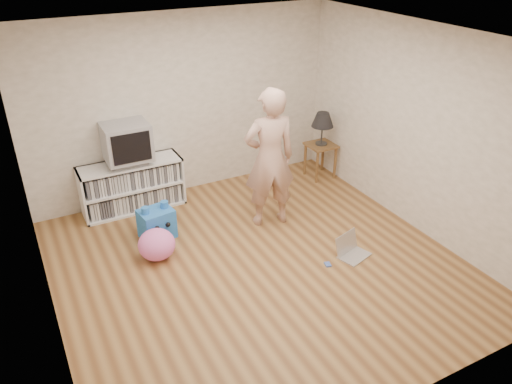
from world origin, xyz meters
The scene contains 13 objects.
ground centered at (0.00, 0.00, 0.00)m, with size 4.50×4.50×0.00m, color brown.
walls centered at (0.00, 0.00, 1.30)m, with size 4.52×4.52×2.60m.
ceiling centered at (0.00, 0.00, 2.60)m, with size 4.50×4.50×0.01m, color white.
media_unit centered at (-0.91, 2.04, 0.35)m, with size 1.40×0.45×0.70m.
dvd_deck centered at (-0.91, 2.02, 0.73)m, with size 0.45×0.35×0.07m, color gray.
crt_tv centered at (-0.91, 2.02, 1.02)m, with size 0.60×0.53×0.50m.
side_table centered at (1.99, 1.65, 0.42)m, with size 0.42×0.42×0.55m.
table_lamp centered at (1.99, 1.65, 0.94)m, with size 0.34×0.34×0.52m.
person centered at (0.60, 0.81, 0.93)m, with size 0.68×0.45×1.86m, color tan.
laptop centered at (1.10, -0.33, 0.07)m, with size 0.45×0.40×0.26m.
playing_cards centered at (0.73, -0.39, 0.01)m, with size 0.07×0.09×0.02m, color #4967C3.
plush_blue centered at (-0.86, 1.14, 0.20)m, with size 0.46×0.40×0.48m.
plush_pink centered at (-1.00, 0.70, 0.19)m, with size 0.44×0.44×0.38m, color #F26CC6.
Camera 1 is at (-2.26, -4.24, 3.54)m, focal length 35.00 mm.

